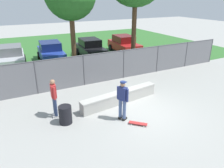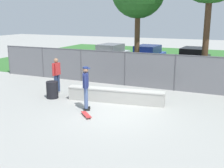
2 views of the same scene
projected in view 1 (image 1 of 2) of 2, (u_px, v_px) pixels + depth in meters
The scene contains 12 objects.
ground_plane at pixel (146, 112), 10.36m from camera, with size 80.00×80.00×0.00m, color #9E9E99.
grass_strip at pixel (62, 49), 22.60m from camera, with size 31.73×20.00×0.02m, color #336B2D.
concrete_ledge at pixel (120, 97), 11.14m from camera, with size 4.52×1.06×0.63m.
skateboarder at pixel (123, 99), 9.36m from camera, with size 0.39×0.56×1.84m.
skateboard at pixel (138, 123), 9.30m from camera, with size 0.71×0.70×0.09m.
chainlink_fence at pixel (105, 66), 13.74m from camera, with size 19.80×0.07×1.94m.
car_silver at pixel (12, 57), 16.68m from camera, with size 2.25×4.32×1.66m.
car_blue at pixel (51, 52), 18.16m from camera, with size 2.25×4.32×1.66m.
car_black at pixel (90, 48), 19.46m from camera, with size 2.25×4.32×1.66m.
car_red at pixel (124, 44), 21.09m from camera, with size 2.25×4.32×1.66m.
bystander at pixel (54, 97), 9.62m from camera, with size 0.30×0.60×1.82m.
trash_bin at pixel (65, 115), 9.32m from camera, with size 0.56×0.56×0.82m, color black.
Camera 1 is at (-5.66, -7.30, 5.15)m, focal length 34.57 mm.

